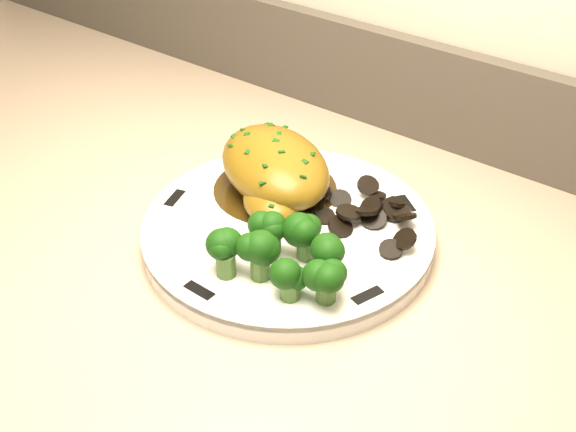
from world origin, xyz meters
The scene contains 10 objects.
plate centered at (-0.20, 1.73, 0.88)m, with size 0.28×0.28×0.02m, color white.
rim_accent_0 centered at (-0.08, 1.69, 0.89)m, with size 0.03×0.01×0.00m, color black.
rim_accent_1 centered at (-0.13, 1.83, 0.89)m, with size 0.03×0.01×0.00m, color black.
rim_accent_2 centered at (-0.27, 1.83, 0.89)m, with size 0.03×0.01×0.00m, color black.
rim_accent_3 centered at (-0.32, 1.70, 0.89)m, with size 0.03×0.01×0.00m, color black.
rim_accent_4 centered at (-0.20, 1.61, 0.89)m, with size 0.03×0.01×0.00m, color black.
gravy_pool centered at (-0.25, 1.77, 0.89)m, with size 0.13×0.13×0.00m, color #312109.
chicken_breast centered at (-0.24, 1.77, 0.91)m, with size 0.18×0.16×0.06m.
mushroom_pile centered at (-0.14, 1.78, 0.89)m, with size 0.10×0.08×0.03m.
broccoli_florets centered at (-0.16, 1.67, 0.91)m, with size 0.12×0.09×0.04m.
Camera 1 is at (0.14, 1.28, 1.31)m, focal length 45.00 mm.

